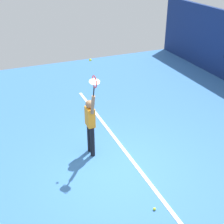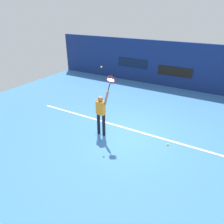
% 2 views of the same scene
% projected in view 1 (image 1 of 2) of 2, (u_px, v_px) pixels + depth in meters
% --- Properties ---
extents(ground_plane, '(18.00, 18.00, 0.00)m').
position_uv_depth(ground_plane, '(116.00, 169.00, 8.27)').
color(ground_plane, '#3870B2').
extents(court_baseline, '(10.00, 0.10, 0.01)m').
position_uv_depth(court_baseline, '(134.00, 163.00, 8.45)').
color(court_baseline, white).
rests_on(court_baseline, ground_plane).
extents(tennis_player, '(0.64, 0.31, 1.98)m').
position_uv_depth(tennis_player, '(90.00, 123.00, 8.42)').
color(tennis_player, black).
rests_on(tennis_player, ground_plane).
extents(tennis_racket, '(0.38, 0.27, 0.63)m').
position_uv_depth(tennis_racket, '(94.00, 83.00, 7.41)').
color(tennis_racket, black).
extents(tennis_ball, '(0.07, 0.07, 0.07)m').
position_uv_depth(tennis_ball, '(90.00, 60.00, 7.55)').
color(tennis_ball, '#CCE033').
extents(spare_ball, '(0.07, 0.07, 0.07)m').
position_uv_depth(spare_ball, '(154.00, 209.00, 6.96)').
color(spare_ball, '#CCE033').
rests_on(spare_ball, ground_plane).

